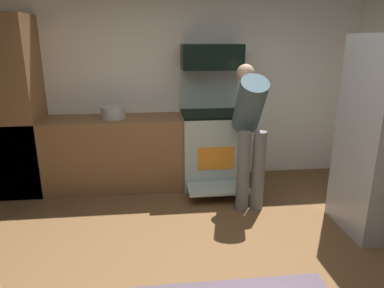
{
  "coord_description": "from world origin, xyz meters",
  "views": [
    {
      "loc": [
        -0.25,
        -2.25,
        1.83
      ],
      "look_at": [
        0.03,
        0.3,
        1.05
      ],
      "focal_mm": 32.34,
      "sensor_mm": 36.0,
      "label": 1
    }
  ],
  "objects_px": {
    "oven_range": "(212,146)",
    "stock_pot": "(113,113)",
    "microwave": "(212,57)",
    "person_cook": "(250,126)"
  },
  "relations": [
    {
      "from": "oven_range",
      "to": "stock_pot",
      "type": "xyz_separation_m",
      "value": [
        -1.22,
        0.02,
        0.47
      ]
    },
    {
      "from": "oven_range",
      "to": "stock_pot",
      "type": "bearing_deg",
      "value": 179.28
    },
    {
      "from": "microwave",
      "to": "stock_pot",
      "type": "bearing_deg",
      "value": -176.25
    },
    {
      "from": "microwave",
      "to": "stock_pot",
      "type": "relative_size",
      "value": 2.48
    },
    {
      "from": "person_cook",
      "to": "stock_pot",
      "type": "height_order",
      "value": "person_cook"
    },
    {
      "from": "oven_range",
      "to": "microwave",
      "type": "height_order",
      "value": "microwave"
    },
    {
      "from": "oven_range",
      "to": "person_cook",
      "type": "xyz_separation_m",
      "value": [
        0.3,
        -0.66,
        0.42
      ]
    },
    {
      "from": "microwave",
      "to": "stock_pot",
      "type": "height_order",
      "value": "microwave"
    },
    {
      "from": "stock_pot",
      "to": "oven_range",
      "type": "bearing_deg",
      "value": -0.72
    },
    {
      "from": "oven_range",
      "to": "stock_pot",
      "type": "distance_m",
      "value": 1.31
    }
  ]
}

